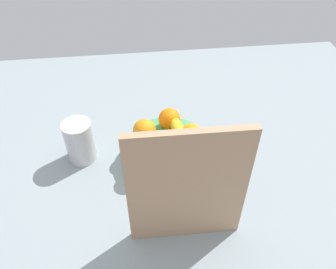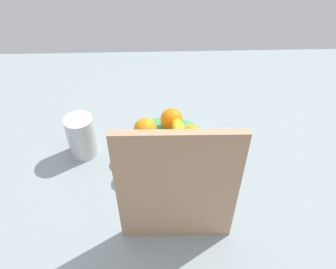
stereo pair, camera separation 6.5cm
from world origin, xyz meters
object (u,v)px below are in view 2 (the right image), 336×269
Objects in this scene: fruit_bowl at (168,151)px; orange_front_right at (149,146)px; orange_center at (173,149)px; orange_back_right at (172,119)px; orange_back_left at (191,136)px; orange_front_left at (145,129)px; cutting_board at (177,190)px; banana_bunch at (179,137)px; thermos_tumbler at (82,136)px.

orange_front_right is at bearing 38.21° from fruit_bowl.
orange_back_right is (-0.04, -13.51, 0.00)cm from orange_center.
orange_center reaches higher than fruit_bowl.
orange_front_left is at bearing -14.78° from orange_back_left.
orange_back_left is 28.22cm from cutting_board.
orange_front_left is at bearing -47.37° from orange_center.
orange_front_right is 13.27cm from orange_back_left.
fruit_bowl is at bearing -4.56° from orange_back_left.
banana_bunch is at bearing -93.72° from cutting_board.
orange_back_right is at bearing -120.27° from orange_front_right.
cutting_board reaches higher than orange_center.
orange_center is at bearing 132.63° from orange_front_left.
thermos_tumbler is (20.19, -0.67, -3.01)cm from orange_front_left.
cutting_board is (0.09, 34.64, 7.94)cm from orange_back_right.
fruit_bowl is 10.31cm from orange_back_right.
banana_bunch is 1.25× the size of thermos_tumbler.
orange_front_right is 1.00× the size of orange_back_right.
cutting_board reaches higher than orange_back_left.
orange_front_left is 1.00× the size of orange_center.
orange_front_left is (6.96, -3.13, 6.82)cm from fruit_bowl.
orange_center is at bearing -89.29° from cutting_board.
orange_back_right is at bearing -151.77° from orange_front_left.
banana_bunch is at bearing 172.69° from thermos_tumbler.
orange_back_left is at bearing 165.22° from orange_front_left.
orange_back_right reaches higher than fruit_bowl.
orange_center is at bearing 70.03° from banana_bunch.
orange_back_right is 0.51× the size of thermos_tumbler.
fruit_bowl is 27.68cm from thermos_tumbler.
banana_bunch is (-2.05, 7.74, -0.48)cm from orange_back_right.
thermos_tumbler reaches higher than orange_back_left.
orange_center and orange_back_right have the same top height.
orange_front_right reaches higher than fruit_bowl.
banana_bunch is (-10.40, 3.25, -0.48)cm from orange_front_left.
orange_front_right reaches higher than banana_bunch.
banana_bunch is at bearing -6.94° from orange_back_left.
thermos_tumbler is at bearing -46.47° from cutting_board.
orange_front_right and orange_center have the same top height.
orange_back_right is (5.64, -8.17, 0.00)cm from orange_back_left.
fruit_bowl is at bearing -86.42° from cutting_board.
fruit_bowl is 7.21cm from banana_bunch.
orange_back_left is 3.65cm from banana_bunch.
cutting_board is at bearing 89.85° from orange_back_right.
orange_back_left is 9.93cm from orange_back_right.
orange_center is 7.79cm from orange_back_left.
thermos_tumbler is (28.45, -30.83, -10.94)cm from cutting_board.
orange_front_right is at bearing -11.59° from orange_center.
cutting_board is at bearing 89.88° from orange_center.
fruit_bowl is at bearing 79.70° from orange_back_right.
orange_front_left is 1.00× the size of orange_front_right.
thermos_tumbler reaches higher than orange_front_left.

